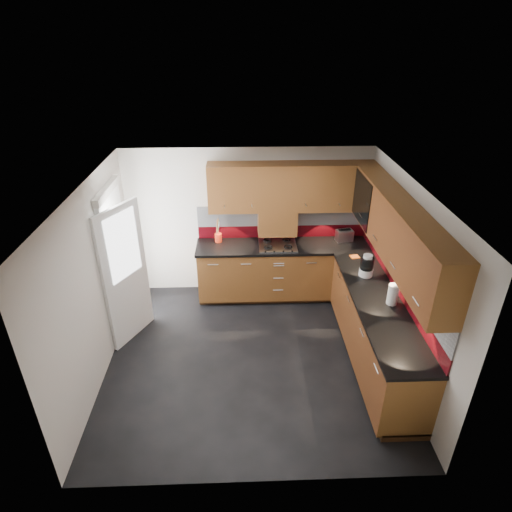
{
  "coord_description": "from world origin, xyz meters",
  "views": [
    {
      "loc": [
        -0.1,
        -4.45,
        3.97
      ],
      "look_at": [
        0.08,
        0.65,
        1.21
      ],
      "focal_mm": 30.0,
      "sensor_mm": 36.0,
      "label": 1
    }
  ],
  "objects_px": {
    "gas_hob": "(278,245)",
    "toaster": "(344,235)",
    "food_processor": "(367,266)",
    "utensil_pot": "(218,236)"
  },
  "relations": [
    {
      "from": "utensil_pot",
      "to": "food_processor",
      "type": "relative_size",
      "value": 1.27
    },
    {
      "from": "gas_hob",
      "to": "toaster",
      "type": "height_order",
      "value": "toaster"
    },
    {
      "from": "toaster",
      "to": "utensil_pot",
      "type": "bearing_deg",
      "value": 179.0
    },
    {
      "from": "gas_hob",
      "to": "food_processor",
      "type": "bearing_deg",
      "value": -39.42
    },
    {
      "from": "food_processor",
      "to": "toaster",
      "type": "bearing_deg",
      "value": 93.34
    },
    {
      "from": "utensil_pot",
      "to": "toaster",
      "type": "bearing_deg",
      "value": -1.0
    },
    {
      "from": "gas_hob",
      "to": "toaster",
      "type": "xyz_separation_m",
      "value": [
        1.07,
        0.15,
        0.07
      ]
    },
    {
      "from": "gas_hob",
      "to": "utensil_pot",
      "type": "distance_m",
      "value": 0.95
    },
    {
      "from": "food_processor",
      "to": "utensil_pot",
      "type": "bearing_deg",
      "value": 151.62
    },
    {
      "from": "utensil_pot",
      "to": "food_processor",
      "type": "bearing_deg",
      "value": -28.38
    }
  ]
}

